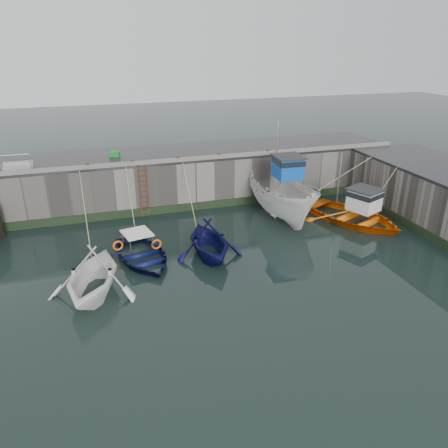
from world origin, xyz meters
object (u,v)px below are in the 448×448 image
object	(u,v)px
fish_crate	(115,154)
bollard_a	(88,166)
bollard_d	(219,155)
bollard_c	(178,159)
boat_near_white	(95,293)
boat_near_blacktrim	(209,255)
boat_far_orange	(354,215)
bollard_b	(132,162)
boat_near_blue	(142,260)
boat_far_white	(282,197)
bollard_e	(268,152)
ladder	(144,191)

from	to	relation	value
fish_crate	bollard_a	world-z (taller)	fish_crate
fish_crate	bollard_d	distance (m)	6.53
bollard_c	boat_near_white	bearing A→B (deg)	-122.95
boat_near_blacktrim	boat_far_orange	size ratio (longest dim) A/B	0.58
boat_near_blacktrim	bollard_b	world-z (taller)	bollard_b
boat_near_white	boat_near_blacktrim	world-z (taller)	boat_near_white
boat_near_white	boat_near_blue	bearing A→B (deg)	63.64
bollard_d	boat_near_blue	bearing A→B (deg)	-133.79
boat_near_blacktrim	bollard_b	bearing A→B (deg)	112.53
boat_far_white	bollard_a	distance (m)	11.42
boat_near_blue	boat_near_blacktrim	bearing A→B (deg)	-21.65
fish_crate	bollard_b	xyz separation A→B (m)	(0.84, -2.22, -0.02)
boat_near_white	bollard_a	world-z (taller)	bollard_a
boat_near_blue	bollard_b	size ratio (longest dim) A/B	16.46
bollard_a	bollard_e	distance (m)	11.00
ladder	boat_near_blue	xyz separation A→B (m)	(-0.96, -5.68, -1.59)
ladder	boat_far_white	bearing A→B (deg)	-17.18
boat_far_orange	boat_near_blue	bearing A→B (deg)	161.56
boat_far_orange	boat_far_white	bearing A→B (deg)	126.10
bollard_c	bollard_d	xyz separation A→B (m)	(2.60, 0.00, 0.00)
boat_near_white	boat_near_blacktrim	xyz separation A→B (m)	(5.57, 1.94, 0.00)
boat_far_orange	bollard_b	bearing A→B (deg)	134.30
boat_near_white	boat_near_blacktrim	bearing A→B (deg)	36.25
bollard_d	bollard_e	world-z (taller)	same
boat_far_white	bollard_b	distance (m)	9.07
fish_crate	bollard_c	bearing A→B (deg)	-15.66
ladder	bollard_d	size ratio (longest dim) A/B	11.43
boat_near_blacktrim	fish_crate	bearing A→B (deg)	111.97
boat_far_white	bollard_a	xyz separation A→B (m)	(-10.89, 2.77, 2.07)
boat_far_orange	bollard_b	xyz separation A→B (m)	(-12.02, 4.91, 2.90)
bollard_b	bollard_d	bearing A→B (deg)	0.00
boat_far_white	bollard_e	bearing A→B (deg)	89.66
boat_far_orange	bollard_e	distance (m)	6.70
boat_near_blacktrim	boat_far_white	world-z (taller)	boat_far_white
boat_near_blacktrim	bollard_b	distance (m)	7.83
ladder	boat_near_blue	world-z (taller)	ladder
ladder	fish_crate	world-z (taller)	fish_crate
bollard_a	bollard_d	xyz separation A→B (m)	(7.80, 0.00, 0.00)
boat_near_blue	bollard_d	distance (m)	8.96
boat_near_white	fish_crate	bearing A→B (deg)	96.69
ladder	boat_near_blue	size ratio (longest dim) A/B	0.69
boat_near_white	boat_far_white	bearing A→B (deg)	44.08
boat_far_white	boat_far_orange	world-z (taller)	boat_far_white
boat_far_white	bollard_d	distance (m)	4.64
boat_far_white	fish_crate	distance (m)	10.70
fish_crate	boat_near_blacktrim	bearing A→B (deg)	-51.15
boat_near_blue	bollard_a	distance (m)	7.15
ladder	boat_far_white	distance (m)	8.26
bollard_b	bollard_a	bearing A→B (deg)	180.00
bollard_c	bollard_a	bearing A→B (deg)	180.00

